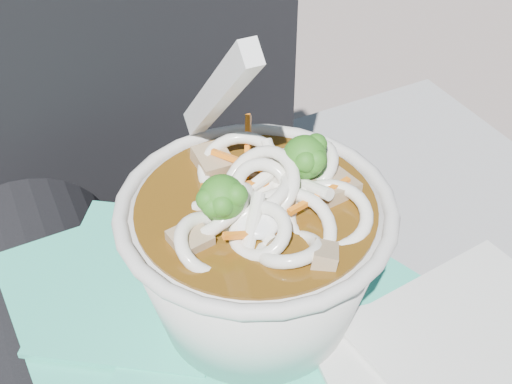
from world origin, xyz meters
name	(u,v)px	position (x,y,z in m)	size (l,w,h in m)	color
person_body	(173,307)	(0.00, 0.09, 0.55)	(0.34, 0.94, 0.99)	black
plastic_bag	(257,384)	(0.01, -0.04, 0.61)	(0.33, 0.36, 0.02)	#2DBE9D
napkins	(464,366)	(0.12, -0.08, 0.62)	(0.19, 0.15, 0.01)	silver
udon_bowl	(257,247)	(0.03, 0.01, 0.67)	(0.18, 0.18, 0.20)	silver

